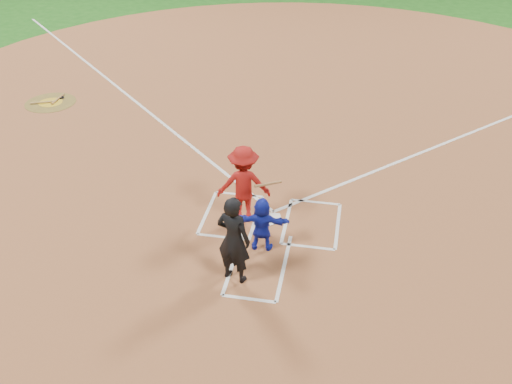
% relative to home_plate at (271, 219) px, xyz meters
% --- Properties ---
extents(ground, '(120.00, 120.00, 0.00)m').
position_rel_home_plate_xyz_m(ground, '(0.00, 0.00, -0.02)').
color(ground, '#195314').
rests_on(ground, ground).
extents(home_plate_dirt, '(28.00, 28.00, 0.01)m').
position_rel_home_plate_xyz_m(home_plate_dirt, '(0.00, 6.00, -0.01)').
color(home_plate_dirt, brown).
rests_on(home_plate_dirt, ground).
extents(home_plate, '(0.60, 0.60, 0.02)m').
position_rel_home_plate_xyz_m(home_plate, '(0.00, 0.00, 0.00)').
color(home_plate, white).
rests_on(home_plate, home_plate_dirt).
extents(on_deck_circle, '(1.70, 1.70, 0.01)m').
position_rel_home_plate_xyz_m(on_deck_circle, '(-8.50, 5.36, -0.00)').
color(on_deck_circle, brown).
rests_on(on_deck_circle, home_plate_dirt).
extents(on_deck_logo, '(0.80, 0.80, 0.00)m').
position_rel_home_plate_xyz_m(on_deck_logo, '(-8.50, 5.36, 0.00)').
color(on_deck_logo, gold).
rests_on(on_deck_logo, on_deck_circle).
extents(on_deck_bat_a, '(0.08, 0.84, 0.06)m').
position_rel_home_plate_xyz_m(on_deck_bat_a, '(-8.35, 5.61, 0.03)').
color(on_deck_bat_a, '#996938').
rests_on(on_deck_bat_a, on_deck_circle).
extents(on_deck_bat_b, '(0.80, 0.39, 0.06)m').
position_rel_home_plate_xyz_m(on_deck_bat_b, '(-8.70, 5.26, 0.03)').
color(on_deck_bat_b, '#A67D3D').
rests_on(on_deck_bat_b, on_deck_circle).
extents(bat_weight_donut, '(0.19, 0.19, 0.05)m').
position_rel_home_plate_xyz_m(bat_weight_donut, '(-8.30, 5.76, 0.03)').
color(bat_weight_donut, black).
rests_on(bat_weight_donut, on_deck_circle).
extents(catcher, '(1.21, 0.44, 1.29)m').
position_rel_home_plate_xyz_m(catcher, '(-0.03, -1.13, 0.64)').
color(catcher, '#1624B4').
rests_on(catcher, home_plate_dirt).
extents(umpire, '(0.83, 0.66, 1.99)m').
position_rel_home_plate_xyz_m(umpire, '(-0.42, -2.22, 0.99)').
color(umpire, black).
rests_on(umpire, home_plate_dirt).
extents(chalk_markings, '(28.35, 17.32, 0.01)m').
position_rel_home_plate_xyz_m(chalk_markings, '(0.00, 5.29, -0.01)').
color(chalk_markings, white).
rests_on(chalk_markings, home_plate_dirt).
extents(batter_at_plate, '(1.56, 0.97, 1.93)m').
position_rel_home_plate_xyz_m(batter_at_plate, '(-0.65, -0.10, 0.96)').
color(batter_at_plate, '#A31512').
rests_on(batter_at_plate, home_plate_dirt).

